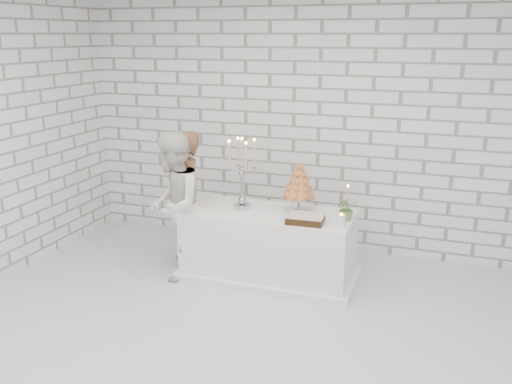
{
  "coord_description": "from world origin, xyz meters",
  "views": [
    {
      "loc": [
        1.45,
        -3.9,
        2.59
      ],
      "look_at": [
        -0.31,
        1.11,
        1.05
      ],
      "focal_mm": 38.52,
      "sensor_mm": 36.0,
      "label": 1
    }
  ],
  "objects_px": {
    "candelabra": "(242,173)",
    "croquembouche": "(299,187)",
    "cake_table": "(269,245)",
    "bride": "(174,206)",
    "groom": "(186,200)"
  },
  "relations": [
    {
      "from": "croquembouche",
      "to": "bride",
      "type": "bearing_deg",
      "value": -162.7
    },
    {
      "from": "cake_table",
      "to": "candelabra",
      "type": "height_order",
      "value": "candelabra"
    },
    {
      "from": "cake_table",
      "to": "croquembouche",
      "type": "relative_size",
      "value": 3.27
    },
    {
      "from": "groom",
      "to": "croquembouche",
      "type": "xyz_separation_m",
      "value": [
        1.3,
        0.08,
        0.25
      ]
    },
    {
      "from": "croquembouche",
      "to": "cake_table",
      "type": "bearing_deg",
      "value": -160.79
    },
    {
      "from": "cake_table",
      "to": "bride",
      "type": "height_order",
      "value": "bride"
    },
    {
      "from": "bride",
      "to": "croquembouche",
      "type": "xyz_separation_m",
      "value": [
        1.27,
        0.4,
        0.22
      ]
    },
    {
      "from": "candelabra",
      "to": "croquembouche",
      "type": "height_order",
      "value": "candelabra"
    },
    {
      "from": "cake_table",
      "to": "groom",
      "type": "xyz_separation_m",
      "value": [
        -1.0,
        0.02,
        0.4
      ]
    },
    {
      "from": "groom",
      "to": "bride",
      "type": "xyz_separation_m",
      "value": [
        0.02,
        -0.32,
        0.02
      ]
    },
    {
      "from": "cake_table",
      "to": "croquembouche",
      "type": "height_order",
      "value": "croquembouche"
    },
    {
      "from": "groom",
      "to": "candelabra",
      "type": "distance_m",
      "value": 0.78
    },
    {
      "from": "cake_table",
      "to": "bride",
      "type": "xyz_separation_m",
      "value": [
        -0.98,
        -0.29,
        0.43
      ]
    },
    {
      "from": "candelabra",
      "to": "cake_table",
      "type": "bearing_deg",
      "value": -4.13
    },
    {
      "from": "bride",
      "to": "candelabra",
      "type": "height_order",
      "value": "bride"
    }
  ]
}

